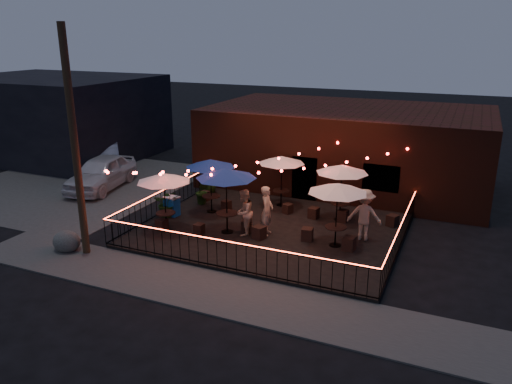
# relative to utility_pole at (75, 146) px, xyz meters

# --- Properties ---
(ground) EXTENTS (110.00, 110.00, 0.00)m
(ground) POSITION_rel_utility_pole_xyz_m (5.40, 2.60, -4.00)
(ground) COLOR black
(ground) RESTS_ON ground
(patio) EXTENTS (10.00, 8.00, 0.15)m
(patio) POSITION_rel_utility_pole_xyz_m (5.40, 4.60, -3.92)
(patio) COLOR black
(patio) RESTS_ON ground
(sidewalk) EXTENTS (18.00, 2.50, 0.05)m
(sidewalk) POSITION_rel_utility_pole_xyz_m (5.40, -0.65, -3.98)
(sidewalk) COLOR #42403D
(sidewalk) RESTS_ON ground
(parking_lot) EXTENTS (11.00, 12.00, 0.02)m
(parking_lot) POSITION_rel_utility_pole_xyz_m (-6.60, 6.60, -3.99)
(parking_lot) COLOR #42403D
(parking_lot) RESTS_ON ground
(brick_building) EXTENTS (14.00, 8.00, 4.00)m
(brick_building) POSITION_rel_utility_pole_xyz_m (6.40, 12.59, -2.00)
(brick_building) COLOR #36180E
(brick_building) RESTS_ON ground
(background_building) EXTENTS (12.00, 9.00, 5.00)m
(background_building) POSITION_rel_utility_pole_xyz_m (-12.60, 11.60, -1.50)
(background_building) COLOR black
(background_building) RESTS_ON ground
(utility_pole) EXTENTS (0.26, 0.26, 8.00)m
(utility_pole) POSITION_rel_utility_pole_xyz_m (0.00, 0.00, 0.00)
(utility_pole) COLOR #352616
(utility_pole) RESTS_ON ground
(fence_front) EXTENTS (10.00, 0.04, 1.04)m
(fence_front) POSITION_rel_utility_pole_xyz_m (5.40, 0.60, -3.34)
(fence_front) COLOR black
(fence_front) RESTS_ON patio
(fence_left) EXTENTS (0.04, 8.00, 1.04)m
(fence_left) POSITION_rel_utility_pole_xyz_m (0.40, 4.60, -3.34)
(fence_left) COLOR black
(fence_left) RESTS_ON patio
(fence_right) EXTENTS (0.04, 8.00, 1.04)m
(fence_right) POSITION_rel_utility_pole_xyz_m (10.40, 4.60, -3.34)
(fence_right) COLOR black
(fence_right) RESTS_ON patio
(festoon_lights) EXTENTS (10.02, 8.72, 1.32)m
(festoon_lights) POSITION_rel_utility_pole_xyz_m (4.39, 4.30, -1.48)
(festoon_lights) COLOR red
(festoon_lights) RESTS_ON ground
(cafe_table_0) EXTENTS (2.40, 2.40, 2.34)m
(cafe_table_0) POSITION_rel_utility_pole_xyz_m (1.60, 2.79, -1.72)
(cafe_table_0) COLOR black
(cafe_table_0) RESTS_ON patio
(cafe_table_1) EXTENTS (2.67, 2.67, 2.37)m
(cafe_table_1) POSITION_rel_utility_pole_xyz_m (2.24, 5.37, -1.69)
(cafe_table_1) COLOR black
(cafe_table_1) RESTS_ON patio
(cafe_table_2) EXTENTS (3.07, 3.07, 2.59)m
(cafe_table_2) POSITION_rel_utility_pole_xyz_m (3.93, 3.55, -1.48)
(cafe_table_2) COLOR black
(cafe_table_2) RESTS_ON patio
(cafe_table_3) EXTENTS (2.40, 2.40, 2.30)m
(cafe_table_3) POSITION_rel_utility_pole_xyz_m (4.72, 7.40, -1.75)
(cafe_table_3) COLOR black
(cafe_table_3) RESTS_ON patio
(cafe_table_4) EXTENTS (2.55, 2.55, 2.40)m
(cafe_table_4) POSITION_rel_utility_pole_xyz_m (8.16, 3.99, -1.66)
(cafe_table_4) COLOR black
(cafe_table_4) RESTS_ON patio
(cafe_table_5) EXTENTS (2.24, 2.24, 2.39)m
(cafe_table_5) POSITION_rel_utility_pole_xyz_m (7.64, 6.67, -1.67)
(cafe_table_5) COLOR black
(cafe_table_5) RESTS_ON patio
(bistro_chair_0) EXTENTS (0.44, 0.44, 0.46)m
(bistro_chair_0) POSITION_rel_utility_pole_xyz_m (1.48, 2.66, -3.62)
(bistro_chair_0) COLOR black
(bistro_chair_0) RESTS_ON patio
(bistro_chair_1) EXTENTS (0.37, 0.37, 0.41)m
(bistro_chair_1) POSITION_rel_utility_pole_xyz_m (3.01, 2.93, -3.64)
(bistro_chair_1) COLOR black
(bistro_chair_1) RESTS_ON patio
(bistro_chair_2) EXTENTS (0.45, 0.45, 0.45)m
(bistro_chair_2) POSITION_rel_utility_pole_xyz_m (1.22, 6.56, -3.62)
(bistro_chair_2) COLOR black
(bistro_chair_2) RESTS_ON patio
(bistro_chair_3) EXTENTS (0.40, 0.40, 0.42)m
(bistro_chair_3) POSITION_rel_utility_pole_xyz_m (2.72, 5.85, -3.64)
(bistro_chair_3) COLOR black
(bistro_chair_3) RESTS_ON patio
(bistro_chair_4) EXTENTS (0.54, 0.54, 0.50)m
(bistro_chair_4) POSITION_rel_utility_pole_xyz_m (4.64, 3.83, -3.60)
(bistro_chair_4) COLOR black
(bistro_chair_4) RESTS_ON patio
(bistro_chair_5) EXTENTS (0.53, 0.53, 0.50)m
(bistro_chair_5) POSITION_rel_utility_pole_xyz_m (5.34, 3.45, -3.60)
(bistro_chair_5) COLOR black
(bistro_chair_5) RESTS_ON patio
(bistro_chair_6) EXTENTS (0.47, 0.47, 0.42)m
(bistro_chair_6) POSITION_rel_utility_pole_xyz_m (5.36, 6.53, -3.64)
(bistro_chair_6) COLOR black
(bistro_chair_6) RESTS_ON patio
(bistro_chair_7) EXTENTS (0.45, 0.45, 0.46)m
(bistro_chair_7) POSITION_rel_utility_pole_xyz_m (6.58, 6.41, -3.62)
(bistro_chair_7) COLOR black
(bistro_chair_7) RESTS_ON patio
(bistro_chair_8) EXTENTS (0.46, 0.46, 0.48)m
(bistro_chair_8) POSITION_rel_utility_pole_xyz_m (7.07, 4.04, -3.61)
(bistro_chair_8) COLOR black
(bistro_chair_8) RESTS_ON patio
(bistro_chair_9) EXTENTS (0.46, 0.46, 0.50)m
(bistro_chair_9) POSITION_rel_utility_pole_xyz_m (8.73, 3.81, -3.60)
(bistro_chair_9) COLOR black
(bistro_chair_9) RESTS_ON patio
(bistro_chair_10) EXTENTS (0.43, 0.43, 0.48)m
(bistro_chair_10) POSITION_rel_utility_pole_xyz_m (7.80, 6.54, -3.61)
(bistro_chair_10) COLOR black
(bistro_chair_10) RESTS_ON patio
(bistro_chair_11) EXTENTS (0.51, 0.51, 0.47)m
(bistro_chair_11) POSITION_rel_utility_pole_xyz_m (9.78, 6.82, -3.62)
(bistro_chair_11) COLOR black
(bistro_chair_11) RESTS_ON patio
(patron_a) EXTENTS (0.55, 0.76, 1.95)m
(patron_a) POSITION_rel_utility_pole_xyz_m (5.43, 3.98, -2.88)
(patron_a) COLOR tan
(patron_a) RESTS_ON patio
(patron_b) EXTENTS (0.70, 0.89, 1.83)m
(patron_b) POSITION_rel_utility_pole_xyz_m (4.64, 3.59, -2.94)
(patron_b) COLOR #D1AA8F
(patron_b) RESTS_ON patio
(patron_c) EXTENTS (1.34, 0.86, 1.98)m
(patron_c) POSITION_rel_utility_pole_xyz_m (8.98, 5.00, -2.86)
(patron_c) COLOR tan
(patron_c) RESTS_ON patio
(potted_shrub_a) EXTENTS (1.36, 1.29, 1.19)m
(potted_shrub_a) POSITION_rel_utility_pole_xyz_m (0.80, 4.12, -3.25)
(potted_shrub_a) COLOR #16340A
(potted_shrub_a) RESTS_ON patio
(potted_shrub_b) EXTENTS (0.83, 0.76, 1.22)m
(potted_shrub_b) POSITION_rel_utility_pole_xyz_m (1.38, 6.15, -3.24)
(potted_shrub_b) COLOR #10380E
(potted_shrub_b) RESTS_ON patio
(potted_shrub_c) EXTENTS (1.14, 1.14, 1.54)m
(potted_shrub_c) POSITION_rel_utility_pole_xyz_m (0.80, 7.70, -3.08)
(potted_shrub_c) COLOR #0A330A
(potted_shrub_c) RESTS_ON patio
(cooler) EXTENTS (0.70, 0.55, 0.85)m
(cooler) POSITION_rel_utility_pole_xyz_m (0.90, 4.29, -3.42)
(cooler) COLOR blue
(cooler) RESTS_ON patio
(boulder) EXTENTS (1.15, 1.05, 0.75)m
(boulder) POSITION_rel_utility_pole_xyz_m (-0.79, -0.12, -3.62)
(boulder) COLOR #3F3E3A
(boulder) RESTS_ON ground
(car_white) EXTENTS (2.85, 5.17, 1.67)m
(car_white) POSITION_rel_utility_pole_xyz_m (-4.80, 6.57, -3.17)
(car_white) COLOR silver
(car_white) RESTS_ON ground
(car_silver) EXTENTS (4.37, 4.64, 1.56)m
(car_silver) POSITION_rel_utility_pole_xyz_m (-7.09, 9.51, -3.22)
(car_silver) COLOR #A0A0A8
(car_silver) RESTS_ON ground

